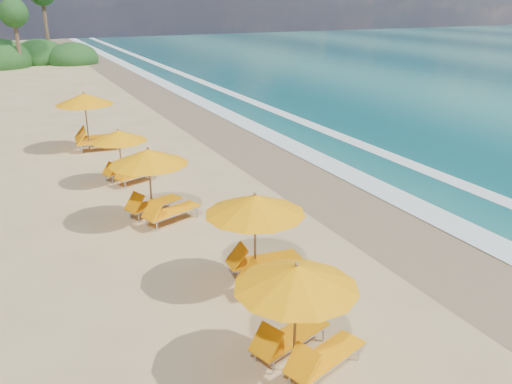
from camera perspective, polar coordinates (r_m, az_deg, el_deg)
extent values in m
plane|color=tan|center=(15.77, 0.00, -4.10)|extent=(160.00, 160.00, 0.00)
cube|color=#836C4E|center=(17.72, 11.76, -1.71)|extent=(4.00, 160.00, 0.01)
cube|color=white|center=(18.62, 15.46, -0.87)|extent=(1.20, 160.00, 0.01)
cube|color=white|center=(20.64, 21.82, 0.43)|extent=(0.80, 160.00, 0.01)
cylinder|color=olive|center=(9.76, 4.17, -13.54)|extent=(0.05, 0.05, 2.14)
cone|color=#FE9B05|center=(9.30, 4.31, -8.97)|extent=(2.79, 2.79, 0.43)
sphere|color=olive|center=(9.18, 4.35, -7.67)|extent=(0.08, 0.08, 0.08)
cylinder|color=olive|center=(12.44, -0.11, -5.33)|extent=(0.06, 0.06, 2.25)
cone|color=#FE9B05|center=(12.07, -0.11, -1.32)|extent=(2.52, 2.52, 0.45)
sphere|color=olive|center=(11.98, -0.11, -0.20)|extent=(0.08, 0.08, 0.08)
cylinder|color=olive|center=(16.23, -11.15, 0.53)|extent=(0.06, 0.06, 2.26)
cone|color=#FE9B05|center=(15.94, -11.38, 3.71)|extent=(2.99, 2.99, 0.45)
sphere|color=olive|center=(15.88, -11.44, 4.58)|extent=(0.08, 0.08, 0.08)
cylinder|color=olive|center=(20.00, -14.21, 3.57)|extent=(0.05, 0.05, 1.96)
cone|color=#FE9B05|center=(19.79, -14.41, 5.82)|extent=(2.62, 2.62, 0.39)
sphere|color=olive|center=(19.74, -14.46, 6.43)|extent=(0.07, 0.07, 0.07)
cylinder|color=olive|center=(25.00, -17.55, 7.11)|extent=(0.06, 0.06, 2.46)
cone|color=#FE9B05|center=(24.80, -17.80, 9.41)|extent=(2.73, 2.73, 0.49)
sphere|color=olive|center=(24.76, -17.87, 10.03)|extent=(0.09, 0.09, 0.09)
ellipsoid|color=#163D14|center=(60.41, -22.01, 13.11)|extent=(5.60, 5.60, 3.64)
ellipsoid|color=#163D14|center=(58.72, -18.87, 13.27)|extent=(5.00, 5.00, 3.25)
cylinder|color=brown|center=(56.16, -24.02, 14.44)|extent=(0.36, 0.36, 5.00)
sphere|color=#163D14|center=(56.04, -24.39, 16.96)|extent=(2.60, 2.60, 2.60)
cylinder|color=brown|center=(60.28, -21.40, 15.92)|extent=(0.36, 0.36, 6.80)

